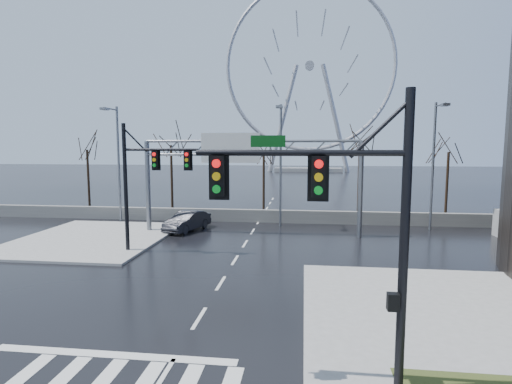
# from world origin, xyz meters

# --- Properties ---
(ground) EXTENTS (260.00, 260.00, 0.00)m
(ground) POSITION_xyz_m (0.00, 0.00, 0.00)
(ground) COLOR black
(ground) RESTS_ON ground
(sidewalk_right_ext) EXTENTS (12.00, 10.00, 0.15)m
(sidewalk_right_ext) POSITION_xyz_m (10.00, 2.00, 0.07)
(sidewalk_right_ext) COLOR gray
(sidewalk_right_ext) RESTS_ON ground
(sidewalk_far) EXTENTS (10.00, 12.00, 0.15)m
(sidewalk_far) POSITION_xyz_m (-11.00, 12.00, 0.07)
(sidewalk_far) COLOR gray
(sidewalk_far) RESTS_ON ground
(barrier_wall) EXTENTS (52.00, 0.50, 1.10)m
(barrier_wall) POSITION_xyz_m (0.00, 20.00, 0.55)
(barrier_wall) COLOR slate
(barrier_wall) RESTS_ON ground
(signal_mast_near) EXTENTS (5.52, 0.41, 8.00)m
(signal_mast_near) POSITION_xyz_m (5.14, -4.04, 4.87)
(signal_mast_near) COLOR black
(signal_mast_near) RESTS_ON ground
(signal_mast_far) EXTENTS (4.72, 0.41, 8.00)m
(signal_mast_far) POSITION_xyz_m (-5.87, 8.96, 4.83)
(signal_mast_far) COLOR black
(signal_mast_far) RESTS_ON ground
(sign_gantry) EXTENTS (16.36, 0.40, 7.60)m
(sign_gantry) POSITION_xyz_m (-0.38, 14.96, 5.18)
(sign_gantry) COLOR slate
(sign_gantry) RESTS_ON ground
(streetlight_left) EXTENTS (0.50, 2.55, 10.00)m
(streetlight_left) POSITION_xyz_m (-12.00, 18.16, 5.89)
(streetlight_left) COLOR slate
(streetlight_left) RESTS_ON ground
(streetlight_mid) EXTENTS (0.50, 2.55, 10.00)m
(streetlight_mid) POSITION_xyz_m (2.00, 18.16, 5.89)
(streetlight_mid) COLOR slate
(streetlight_mid) RESTS_ON ground
(streetlight_right) EXTENTS (0.50, 2.55, 10.00)m
(streetlight_right) POSITION_xyz_m (14.00, 18.16, 5.89)
(streetlight_right) COLOR slate
(streetlight_right) RESTS_ON ground
(tree_far_left) EXTENTS (3.50, 3.50, 7.00)m
(tree_far_left) POSITION_xyz_m (-18.00, 24.00, 5.57)
(tree_far_left) COLOR black
(tree_far_left) RESTS_ON ground
(tree_left) EXTENTS (3.75, 3.75, 7.50)m
(tree_left) POSITION_xyz_m (-9.00, 23.50, 5.98)
(tree_left) COLOR black
(tree_left) RESTS_ON ground
(tree_center) EXTENTS (3.25, 3.25, 6.50)m
(tree_center) POSITION_xyz_m (0.00, 24.50, 5.17)
(tree_center) COLOR black
(tree_center) RESTS_ON ground
(tree_right) EXTENTS (3.90, 3.90, 7.80)m
(tree_right) POSITION_xyz_m (9.00, 23.50, 6.22)
(tree_right) COLOR black
(tree_right) RESTS_ON ground
(tree_far_right) EXTENTS (3.40, 3.40, 6.80)m
(tree_far_right) POSITION_xyz_m (17.00, 24.00, 5.41)
(tree_far_right) COLOR black
(tree_far_right) RESTS_ON ground
(ferris_wheel) EXTENTS (45.00, 6.00, 50.91)m
(ferris_wheel) POSITION_xyz_m (5.00, 95.00, 26.13)
(ferris_wheel) COLOR gray
(ferris_wheel) RESTS_ON ground
(car) EXTENTS (2.97, 4.88, 1.52)m
(car) POSITION_xyz_m (-5.17, 15.78, 0.76)
(car) COLOR black
(car) RESTS_ON ground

